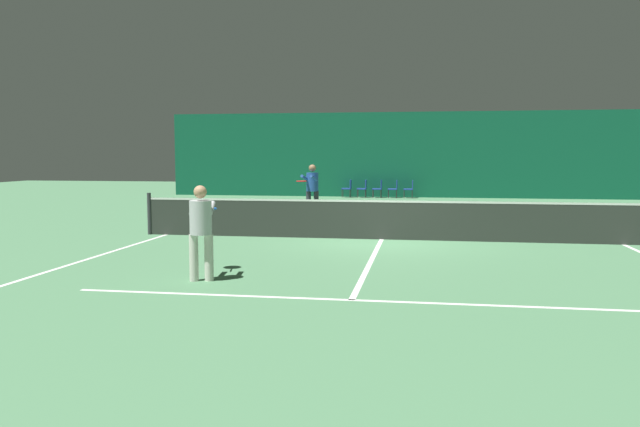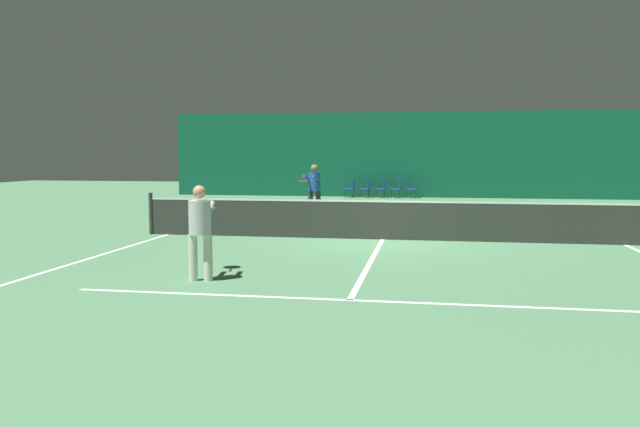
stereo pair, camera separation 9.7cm
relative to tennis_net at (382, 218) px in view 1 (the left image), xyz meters
The scene contains 16 objects.
ground_plane 0.51m from the tennis_net, ahead, with size 60.00×60.00×0.00m, color #4C7F56.
backdrop_curtain 15.32m from the tennis_net, 90.00° to the left, with size 23.00×0.12×4.07m.
court_line_baseline_far 11.91m from the tennis_net, 90.00° to the left, with size 11.00×0.10×0.00m.
court_line_service_far 6.42m from the tennis_net, 90.00° to the left, with size 8.25×0.10×0.00m.
court_line_service_near 6.42m from the tennis_net, 90.00° to the right, with size 8.25×0.10×0.00m.
court_line_sideline_left 5.52m from the tennis_net, behind, with size 0.10×23.80×0.00m.
court_line_sideline_right 5.52m from the tennis_net, ahead, with size 0.10×23.80×0.00m.
court_line_centre 0.51m from the tennis_net, ahead, with size 0.10×12.80×0.00m.
tennis_net is the anchor object (origin of this frame).
player_near 6.00m from the tennis_net, 115.42° to the right, with size 0.62×1.34×1.55m.
player_far 5.84m from the tennis_net, 116.95° to the left, with size 0.59×1.41×1.72m.
courtside_chair_0 14.92m from the tennis_net, 99.95° to the left, with size 0.44×0.44×0.84m.
courtside_chair_1 14.81m from the tennis_net, 97.15° to the left, with size 0.44×0.44×0.84m.
courtside_chair_2 14.74m from the tennis_net, 94.31° to the left, with size 0.44×0.44×0.84m.
courtside_chair_3 14.70m from the tennis_net, 91.46° to the left, with size 0.44×0.44×0.84m.
courtside_chair_4 14.70m from the tennis_net, 88.59° to the left, with size 0.44×0.44×0.84m.
Camera 1 is at (0.97, -14.97, 2.04)m, focal length 35.00 mm.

